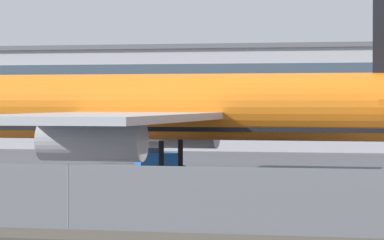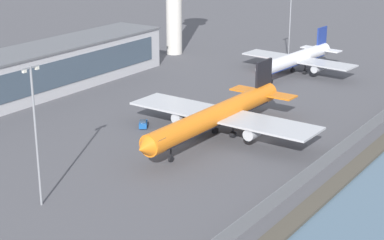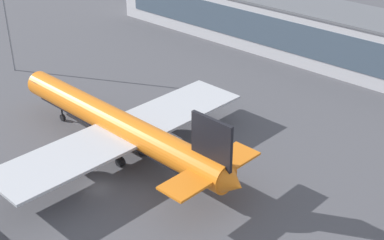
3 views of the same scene
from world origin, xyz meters
The scene contains 5 objects.
ground_plane centered at (0.00, 0.00, 0.00)m, with size 500.00×500.00×0.00m, color #4C4C51.
cargo_jet_orange centered at (-4.15, 7.90, 4.84)m, with size 47.27×40.78×12.69m.
baggage_tug centered at (-7.50, 24.32, 0.81)m, with size 3.54×3.13×1.80m.
terminal_building centered at (-9.08, 62.09, 5.67)m, with size 96.36×14.81×11.32m.
apron_light_mast_apron_east centered at (-45.27, 14.47, 12.36)m, with size 3.20×0.40×22.14m.
Camera 3 is at (49.91, -35.27, 42.19)m, focal length 50.00 mm.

